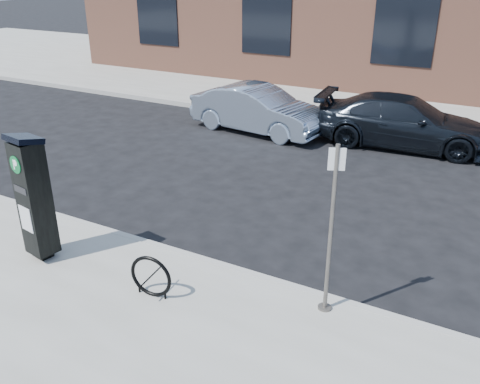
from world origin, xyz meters
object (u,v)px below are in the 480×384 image
Objects in this scene: bike_rack at (151,277)px; parking_kiosk at (34,197)px; sign_pole at (331,233)px; car_silver at (258,109)px; car_dark at (404,122)px.

parking_kiosk is at bearing 173.37° from bike_rack.
sign_pole reaches higher than car_silver.
bike_rack is (-2.18, -0.87, -0.83)m from sign_pole.
bike_rack is at bearing 9.12° from parking_kiosk.
sign_pole is 7.76m from car_dark.
bike_rack is 8.70m from car_dark.
car_dark is (1.46, 8.57, 0.19)m from bike_rack.
parking_kiosk is at bearing 167.81° from sign_pole.
sign_pole reaches higher than bike_rack.
sign_pole is at bearing -179.74° from car_dark.
parking_kiosk is 0.88× the size of sign_pole.
parking_kiosk is 7.90m from car_silver.
sign_pole is (4.29, 0.87, 0.11)m from parking_kiosk.
car_dark is (-0.72, 7.70, -0.64)m from sign_pole.
bike_rack is at bearing 178.13° from sign_pole.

